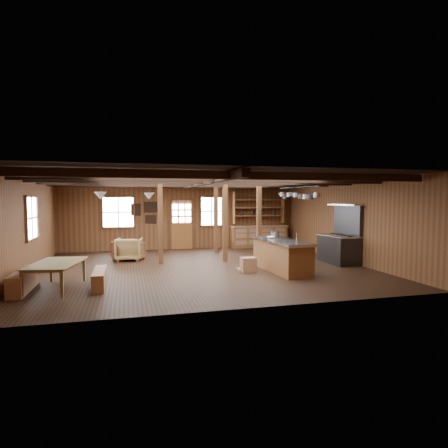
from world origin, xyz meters
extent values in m
cube|color=black|center=(0.00, 0.00, -0.01)|extent=(10.00, 9.00, 0.02)
cube|color=black|center=(0.00, 0.00, 2.81)|extent=(10.00, 9.00, 0.02)
cube|color=brown|center=(-5.01, 0.00, 1.40)|extent=(0.02, 9.00, 2.80)
cube|color=brown|center=(5.01, 0.00, 1.40)|extent=(0.02, 9.00, 2.80)
cube|color=brown|center=(0.00, 4.51, 1.40)|extent=(10.00, 0.02, 2.80)
cube|color=brown|center=(0.00, -4.51, 1.40)|extent=(10.00, 0.02, 2.80)
cube|color=black|center=(0.00, -3.50, 2.68)|extent=(9.80, 0.12, 0.18)
cube|color=black|center=(0.00, -2.00, 2.68)|extent=(9.80, 0.12, 0.18)
cube|color=black|center=(0.00, -0.50, 2.68)|extent=(9.80, 0.12, 0.18)
cube|color=black|center=(0.00, 1.00, 2.68)|extent=(9.80, 0.12, 0.18)
cube|color=black|center=(0.00, 2.50, 2.68)|extent=(9.80, 0.12, 0.18)
cube|color=black|center=(0.00, 3.80, 2.68)|extent=(9.80, 0.12, 0.18)
cube|color=black|center=(0.00, 0.00, 2.68)|extent=(0.18, 8.82, 0.18)
cube|color=#402812|center=(-1.20, 1.00, 1.40)|extent=(0.15, 0.15, 2.80)
cube|color=#402812|center=(-1.00, 3.20, 1.40)|extent=(0.15, 0.15, 2.80)
cube|color=#402812|center=(1.00, 1.00, 1.40)|extent=(0.15, 0.15, 2.80)
cube|color=#402812|center=(1.20, 3.20, 1.40)|extent=(0.15, 0.15, 2.80)
cube|color=#402812|center=(2.60, 2.00, 1.40)|extent=(0.15, 0.15, 2.80)
cube|color=brown|center=(0.00, 4.45, 0.55)|extent=(0.90, 0.06, 1.10)
cube|color=#402812|center=(-0.48, 4.45, 1.05)|extent=(0.06, 0.08, 2.10)
cube|color=#402812|center=(0.48, 4.45, 1.05)|extent=(0.06, 0.08, 2.10)
cube|color=#402812|center=(0.00, 4.45, 2.12)|extent=(1.02, 0.08, 0.06)
cube|color=white|center=(0.00, 4.45, 1.55)|extent=(0.84, 0.02, 0.90)
cube|color=white|center=(-2.60, 4.46, 1.60)|extent=(1.20, 0.02, 1.20)
cube|color=#402812|center=(-2.60, 4.46, 1.60)|extent=(1.32, 0.06, 1.32)
cube|color=white|center=(1.30, 4.46, 1.60)|extent=(0.90, 0.02, 1.20)
cube|color=#402812|center=(1.30, 4.46, 1.60)|extent=(1.02, 0.06, 1.32)
cube|color=white|center=(-4.96, 0.50, 1.60)|extent=(0.02, 1.20, 1.20)
cube|color=#402812|center=(-4.96, 0.50, 1.60)|extent=(0.14, 1.24, 1.32)
cube|color=silver|center=(-1.30, 4.46, 1.80)|extent=(0.50, 0.03, 0.40)
cube|color=black|center=(-1.30, 4.45, 1.80)|extent=(0.55, 0.02, 0.45)
cube|color=silver|center=(-1.90, 4.46, 1.70)|extent=(0.35, 0.03, 0.45)
cube|color=black|center=(-1.90, 4.45, 1.70)|extent=(0.40, 0.02, 0.50)
cube|color=silver|center=(-1.30, 4.46, 1.30)|extent=(0.40, 0.03, 0.30)
cube|color=black|center=(-1.30, 4.45, 1.30)|extent=(0.45, 0.02, 0.35)
cube|color=brown|center=(3.40, 4.20, 0.45)|extent=(2.50, 0.55, 0.90)
cube|color=brown|center=(3.40, 4.18, 0.93)|extent=(2.55, 0.60, 0.06)
cube|color=brown|center=(3.40, 4.25, 1.40)|extent=(2.30, 0.35, 0.04)
cube|color=brown|center=(3.40, 4.25, 1.75)|extent=(2.30, 0.35, 0.04)
cube|color=brown|center=(3.40, 4.25, 2.10)|extent=(2.30, 0.35, 0.04)
cube|color=brown|center=(2.25, 4.25, 1.75)|extent=(0.04, 0.35, 1.40)
cube|color=brown|center=(4.55, 4.25, 1.75)|extent=(0.04, 0.35, 1.40)
cylinder|color=#2B2B2E|center=(-3.00, 0.00, 2.58)|extent=(0.02, 0.02, 0.45)
cone|color=white|center=(-3.00, 0.00, 2.25)|extent=(0.36, 0.36, 0.22)
cylinder|color=#2B2B2E|center=(-1.50, 2.00, 2.58)|extent=(0.02, 0.02, 0.45)
cone|color=white|center=(-1.50, 2.00, 2.25)|extent=(0.36, 0.36, 0.22)
cylinder|color=#2B2B2E|center=(3.37, 0.30, 2.55)|extent=(0.04, 3.00, 0.04)
cylinder|color=#2B2B2E|center=(3.36, -1.05, 2.45)|extent=(0.01, 0.01, 0.21)
cylinder|color=#B6B9BD|center=(3.36, -1.05, 2.27)|extent=(0.22, 0.22, 0.14)
cylinder|color=#2B2B2E|center=(3.31, -0.71, 2.42)|extent=(0.01, 0.01, 0.27)
cylinder|color=#2B2B2E|center=(3.31, -0.71, 2.21)|extent=(0.28, 0.28, 0.14)
cylinder|color=#2B2B2E|center=(3.33, -0.38, 2.42)|extent=(0.01, 0.01, 0.26)
cylinder|color=#B6B9BD|center=(3.33, -0.38, 2.22)|extent=(0.20, 0.20, 0.14)
cylinder|color=#2B2B2E|center=(3.37, -0.04, 2.42)|extent=(0.01, 0.01, 0.25)
cylinder|color=#2B2B2E|center=(3.37, -0.04, 2.23)|extent=(0.25, 0.25, 0.14)
cylinder|color=#2B2B2E|center=(3.34, 0.30, 2.45)|extent=(0.01, 0.01, 0.19)
cylinder|color=#B6B9BD|center=(3.34, 0.30, 2.29)|extent=(0.28, 0.28, 0.14)
cylinder|color=#2B2B2E|center=(3.34, 0.64, 2.47)|extent=(0.01, 0.01, 0.17)
cylinder|color=#2B2B2E|center=(3.34, 0.64, 2.31)|extent=(0.19, 0.19, 0.14)
cylinder|color=#2B2B2E|center=(3.41, 0.98, 2.46)|extent=(0.01, 0.01, 0.18)
cylinder|color=#B6B9BD|center=(3.41, 0.98, 2.30)|extent=(0.26, 0.26, 0.14)
cylinder|color=#2B2B2E|center=(3.38, 1.31, 2.42)|extent=(0.01, 0.01, 0.27)
cylinder|color=#2B2B2E|center=(3.38, 1.31, 2.21)|extent=(0.21, 0.21, 0.14)
cylinder|color=#2B2B2E|center=(3.41, 1.65, 2.47)|extent=(0.01, 0.01, 0.16)
cylinder|color=#B6B9BD|center=(3.41, 1.65, 2.32)|extent=(0.28, 0.28, 0.14)
cube|color=brown|center=(2.18, -1.13, 0.43)|extent=(0.95, 2.45, 0.86)
cube|color=#B6B9BD|center=(2.18, -1.13, 0.90)|extent=(1.04, 2.55, 0.08)
cylinder|color=#2B2B2E|center=(2.18, -1.73, 0.90)|extent=(0.44, 0.44, 0.06)
cylinder|color=#B6B9BD|center=(2.38, -1.73, 1.05)|extent=(0.03, 0.03, 0.30)
cube|color=brown|center=(1.18, -1.02, 0.22)|extent=(0.49, 0.35, 0.43)
cube|color=#2B2B2E|center=(4.60, -0.34, 0.45)|extent=(0.80, 1.50, 0.90)
cube|color=#B6B9BD|center=(4.60, -0.34, 0.92)|extent=(0.82, 1.52, 0.04)
cube|color=#2B2B2E|center=(4.92, -0.34, 1.45)|extent=(0.12, 1.50, 1.00)
cube|color=#B6B9BD|center=(4.80, -0.34, 1.96)|extent=(0.40, 1.60, 0.05)
imported|color=olive|center=(-3.90, -1.85, 0.32)|extent=(1.32, 1.98, 0.64)
cube|color=brown|center=(-4.65, -1.85, 0.24)|extent=(0.32, 1.71, 0.47)
cube|color=brown|center=(-2.95, -1.85, 0.21)|extent=(0.28, 1.51, 0.41)
imported|color=brown|center=(-2.38, 2.13, 0.33)|extent=(0.94, 0.95, 0.67)
imported|color=brown|center=(-2.07, 2.03, 0.32)|extent=(0.90, 0.91, 0.64)
imported|color=olive|center=(-2.20, 1.99, 0.39)|extent=(0.99, 1.01, 0.79)
cylinder|color=#B6B9BD|center=(2.32, -0.28, 1.03)|extent=(0.28, 0.28, 0.17)
imported|color=silver|center=(2.00, -0.74, 0.97)|extent=(0.31, 0.31, 0.06)
camera|label=1|loc=(-2.28, -11.41, 2.18)|focal=30.00mm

